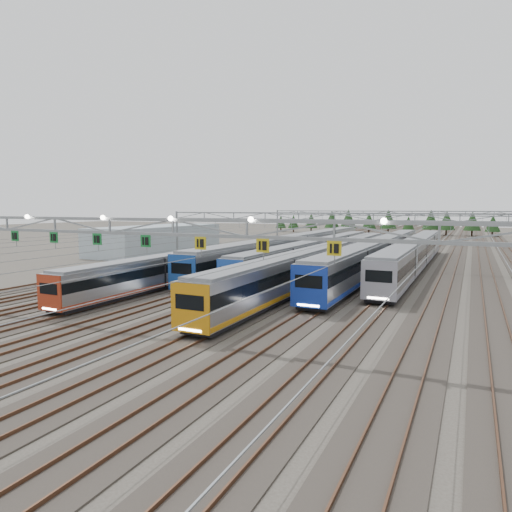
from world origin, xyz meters
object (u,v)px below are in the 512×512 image
at_px(train_d, 327,260).
at_px(west_shed, 158,239).
at_px(gantry_mid, 335,223).
at_px(gantry_far, 387,217).
at_px(train_e, 379,254).
at_px(train_a, 219,259).
at_px(train_c, 316,252).
at_px(train_b, 298,247).
at_px(train_f, 415,253).
at_px(gantry_near, 171,230).

relative_size(train_d, west_shed, 2.02).
bearing_deg(gantry_mid, train_d, -78.69).
height_order(gantry_mid, gantry_far, same).
bearing_deg(gantry_far, train_e, -81.72).
relative_size(train_a, west_shed, 1.76).
bearing_deg(gantry_far, train_c, -92.77).
height_order(train_c, train_e, train_e).
bearing_deg(train_e, train_b, 161.94).
bearing_deg(train_f, train_a, -145.60).
bearing_deg(west_shed, train_f, -5.83).
height_order(train_b, gantry_mid, gantry_mid).
bearing_deg(train_b, gantry_mid, -24.26).
height_order(gantry_near, gantry_mid, gantry_near).
xyz_separation_m(train_f, gantry_near, (-11.30, -41.05, 4.80)).
relative_size(gantry_far, west_shed, 1.88).
height_order(train_a, train_b, train_b).
distance_m(train_a, gantry_far, 60.70).
xyz_separation_m(gantry_near, gantry_far, (0.05, 85.12, -0.70)).
distance_m(train_f, gantry_near, 42.84).
bearing_deg(train_c, train_f, 9.88).
distance_m(train_d, gantry_far, 56.45).
distance_m(train_c, gantry_mid, 5.03).
bearing_deg(train_d, west_shed, 156.27).
bearing_deg(train_a, train_d, 13.45).
height_order(train_a, west_shed, west_shed).
bearing_deg(train_e, train_c, -179.60).
bearing_deg(train_f, train_e, -153.04).
height_order(train_c, west_shed, west_shed).
relative_size(train_d, gantry_near, 1.08).
bearing_deg(train_f, train_c, -170.12).
distance_m(gantry_mid, gantry_far, 45.00).
bearing_deg(gantry_near, train_b, 98.83).
height_order(train_f, gantry_mid, gantry_mid).
xyz_separation_m(train_a, gantry_mid, (11.25, 14.48, 4.44)).
bearing_deg(train_c, west_shed, 168.09).
bearing_deg(train_b, gantry_near, -81.17).
relative_size(train_a, gantry_near, 0.94).
bearing_deg(west_shed, train_a, -38.72).
distance_m(train_a, train_c, 15.86).
xyz_separation_m(gantry_near, west_shed, (-36.52, 45.93, -4.52)).
distance_m(train_e, gantry_mid, 8.01).
distance_m(train_b, gantry_near, 43.94).
bearing_deg(train_a, gantry_far, 79.29).
height_order(train_b, gantry_far, gantry_far).
bearing_deg(gantry_mid, gantry_near, -90.07).
height_order(train_b, train_e, train_b).
distance_m(train_b, gantry_mid, 8.45).
relative_size(train_f, gantry_far, 0.96).
bearing_deg(train_f, train_b, 173.30).
xyz_separation_m(train_f, gantry_far, (-11.25, 44.07, 4.10)).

